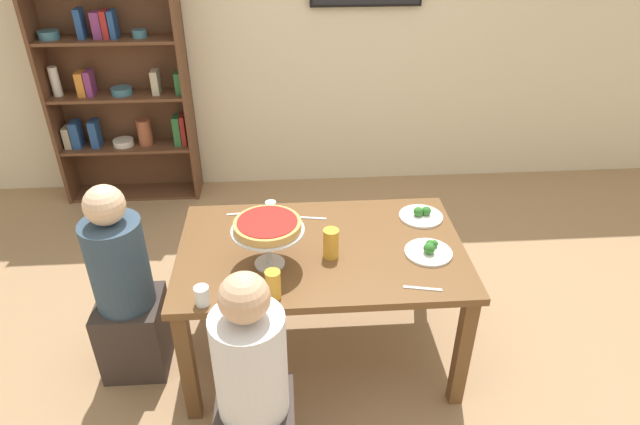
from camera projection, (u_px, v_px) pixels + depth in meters
name	position (u px, v px, depth m)	size (l,w,h in m)	color
ground_plane	(321.00, 350.00, 3.22)	(12.00, 12.00, 0.00)	#9E7A56
rear_partition	(302.00, 21.00, 4.36)	(8.00, 0.12, 2.80)	beige
dining_table	(321.00, 262.00, 2.89)	(1.48, 0.93, 0.74)	brown
bookshelf	(114.00, 68.00, 4.27)	(1.10, 0.30, 2.21)	brown
diner_near_left	(254.00, 399.00, 2.32)	(0.34, 0.34, 1.15)	#382D28
diner_head_west	(126.00, 296.00, 2.89)	(0.34, 0.34, 1.15)	#382D28
deep_dish_pizza_stand	(268.00, 228.00, 2.60)	(0.35, 0.35, 0.25)	silver
salad_plate_near_diner	(429.00, 251.00, 2.78)	(0.24, 0.24, 0.07)	white
salad_plate_far_diner	(421.00, 215.00, 3.08)	(0.24, 0.24, 0.07)	white
beer_glass_amber_tall	(273.00, 285.00, 2.46)	(0.07, 0.07, 0.15)	gold
beer_glass_amber_short	(331.00, 243.00, 2.73)	(0.08, 0.08, 0.16)	gold
water_glass_clear_near	(271.00, 211.00, 3.03)	(0.06, 0.06, 0.12)	white
water_glass_clear_far	(202.00, 296.00, 2.44)	(0.07, 0.07, 0.09)	white
cutlery_fork_near	(311.00, 218.00, 3.07)	(0.18, 0.02, 0.01)	silver
cutlery_knife_near	(423.00, 288.00, 2.55)	(0.18, 0.02, 0.01)	silver
cutlery_fork_far	(242.00, 213.00, 3.12)	(0.18, 0.02, 0.01)	silver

